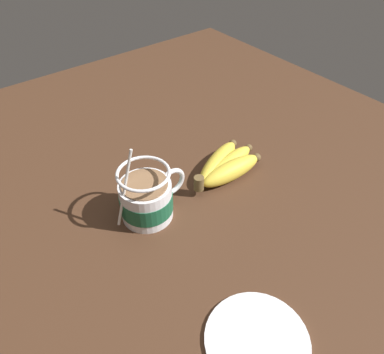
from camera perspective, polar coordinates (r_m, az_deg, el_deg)
table at (r=71.41cm, az=-3.87°, el=-7.17°), size 139.78×139.78×3.75cm
coffee_mug at (r=67.87cm, az=-6.92°, el=-3.27°), size 14.84×9.64×16.10cm
banana_bunch at (r=77.92cm, az=5.07°, el=1.68°), size 18.53×10.72×4.46cm
small_plate at (r=57.22cm, az=9.88°, el=-23.31°), size 14.69×14.69×0.60cm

